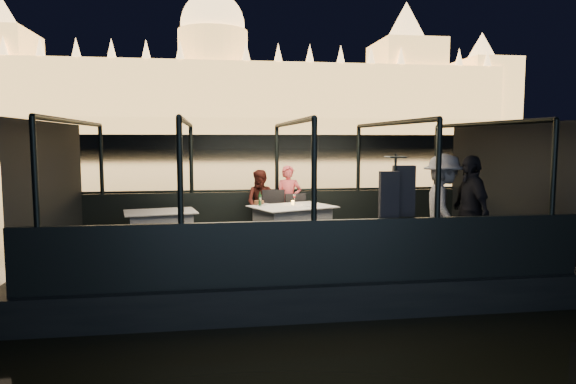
{
  "coord_description": "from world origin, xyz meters",
  "views": [
    {
      "loc": [
        -1.4,
        -8.87,
        2.51
      ],
      "look_at": [
        0.0,
        0.4,
        1.55
      ],
      "focal_mm": 32.0,
      "sensor_mm": 36.0,
      "label": 1
    }
  ],
  "objects": [
    {
      "name": "end_wall_aft",
      "position": [
        4.0,
        0.0,
        1.65
      ],
      "size": [
        0.02,
        4.0,
        2.3
      ],
      "primitive_type": null,
      "color": "black",
      "rests_on": "boat_deck"
    },
    {
      "name": "bread_basket",
      "position": [
        -0.49,
        0.88,
        1.31
      ],
      "size": [
        0.21,
        0.21,
        0.08
      ],
      "primitive_type": "cylinder",
      "rotation": [
        0.0,
        0.0,
        0.08
      ],
      "color": "brown",
      "rests_on": "dining_table_central"
    },
    {
      "name": "gunwale_starboard",
      "position": [
        0.0,
        -2.0,
        0.95
      ],
      "size": [
        8.0,
        0.08,
        0.9
      ],
      "primitive_type": "cube",
      "color": "black",
      "rests_on": "boat_deck"
    },
    {
      "name": "plate_far",
      "position": [
        -0.42,
        0.85,
        1.27
      ],
      "size": [
        0.26,
        0.26,
        0.02
      ],
      "primitive_type": "cylinder",
      "rotation": [
        0.0,
        0.0,
        0.07
      ],
      "color": "silver",
      "rests_on": "dining_table_central"
    },
    {
      "name": "embankment",
      "position": [
        0.0,
        210.0,
        1.0
      ],
      "size": [
        400.0,
        140.0,
        6.0
      ],
      "primitive_type": "cube",
      "color": "#423D33",
      "rests_on": "ground"
    },
    {
      "name": "wine_bottle",
      "position": [
        -0.49,
        0.72,
        1.42
      ],
      "size": [
        0.08,
        0.08,
        0.27
      ],
      "primitive_type": "cylinder",
      "rotation": [
        0.0,
        0.0,
        -0.42
      ],
      "color": "#153B1D",
      "rests_on": "dining_table_central"
    },
    {
      "name": "person_woman_coral",
      "position": [
        0.19,
        1.58,
        1.25
      ],
      "size": [
        0.59,
        0.44,
        1.48
      ],
      "primitive_type": "imported",
      "rotation": [
        0.0,
        0.0,
        -0.17
      ],
      "color": "#E35256",
      "rests_on": "boat_deck"
    },
    {
      "name": "gunwale_port",
      "position": [
        0.0,
        2.0,
        0.95
      ],
      "size": [
        8.0,
        0.08,
        0.9
      ],
      "primitive_type": "cube",
      "color": "black",
      "rests_on": "boat_deck"
    },
    {
      "name": "coat_stand",
      "position": [
        1.26,
        -1.75,
        1.4
      ],
      "size": [
        0.51,
        0.41,
        1.81
      ],
      "primitive_type": null,
      "rotation": [
        0.0,
        0.0,
        0.02
      ],
      "color": "black",
      "rests_on": "boat_deck"
    },
    {
      "name": "amber_candle",
      "position": [
        0.15,
        0.79,
        1.31
      ],
      "size": [
        0.07,
        0.07,
        0.08
      ],
      "primitive_type": "cylinder",
      "rotation": [
        0.0,
        0.0,
        0.28
      ],
      "color": "#FFB93F",
      "rests_on": "dining_table_central"
    },
    {
      "name": "parliament_building",
      "position": [
        0.0,
        175.0,
        29.0
      ],
      "size": [
        220.0,
        32.0,
        60.0
      ],
      "primitive_type": null,
      "color": "#F2D18C",
      "rests_on": "embankment"
    },
    {
      "name": "end_wall_fore",
      "position": [
        -4.0,
        0.0,
        1.65
      ],
      "size": [
        0.02,
        4.0,
        2.3
      ],
      "primitive_type": null,
      "color": "black",
      "rests_on": "boat_deck"
    },
    {
      "name": "passenger_dark",
      "position": [
        2.63,
        -1.39,
        1.35
      ],
      "size": [
        0.47,
        1.06,
        1.77
      ],
      "primitive_type": "imported",
      "rotation": [
        0.0,
        0.0,
        4.68
      ],
      "color": "black",
      "rests_on": "boat_deck"
    },
    {
      "name": "boat_hull",
      "position": [
        0.0,
        0.0,
        0.0
      ],
      "size": [
        8.6,
        4.4,
        1.0
      ],
      "primitive_type": "cube",
      "color": "black",
      "rests_on": "river_water"
    },
    {
      "name": "dining_table_central",
      "position": [
        0.11,
        0.57,
        0.89
      ],
      "size": [
        1.74,
        1.51,
        0.77
      ],
      "primitive_type": "cube",
      "rotation": [
        0.0,
        0.0,
        0.38
      ],
      "color": "silver",
      "rests_on": "boat_deck"
    },
    {
      "name": "person_man_maroon",
      "position": [
        -0.37,
        1.57,
        1.25
      ],
      "size": [
        0.82,
        0.74,
        1.39
      ],
      "primitive_type": "imported",
      "rotation": [
        0.0,
        0.0,
        -0.39
      ],
      "color": "#451913",
      "rests_on": "boat_deck"
    },
    {
      "name": "canopy_ribs",
      "position": [
        0.0,
        0.0,
        1.65
      ],
      "size": [
        8.0,
        4.0,
        2.3
      ],
      "primitive_type": null,
      "color": "black",
      "rests_on": "boat_deck"
    },
    {
      "name": "plate_near",
      "position": [
        0.44,
        0.54,
        1.27
      ],
      "size": [
        0.35,
        0.35,
        0.02
      ],
      "primitive_type": "cylinder",
      "rotation": [
        0.0,
        0.0,
        0.38
      ],
      "color": "white",
      "rests_on": "dining_table_central"
    },
    {
      "name": "boat_deck",
      "position": [
        0.0,
        0.0,
        0.48
      ],
      "size": [
        8.0,
        4.0,
        0.04
      ],
      "primitive_type": "cube",
      "color": "black",
      "rests_on": "boat_hull"
    },
    {
      "name": "cabin_glass_starboard",
      "position": [
        0.0,
        -2.0,
        2.1
      ],
      "size": [
        8.0,
        0.02,
        1.4
      ],
      "primitive_type": null,
      "color": "#99B2B2",
      "rests_on": "gunwale_starboard"
    },
    {
      "name": "river_water",
      "position": [
        0.0,
        80.0,
        0.0
      ],
      "size": [
        500.0,
        500.0,
        0.0
      ],
      "primitive_type": "plane",
      "color": "black",
      "rests_on": "ground"
    },
    {
      "name": "passenger_stripe",
      "position": [
        2.36,
        -1.02,
        1.35
      ],
      "size": [
        0.89,
        1.27,
        1.79
      ],
      "primitive_type": "imported",
      "rotation": [
        0.0,
        0.0,
        1.35
      ],
      "color": "silver",
      "rests_on": "boat_deck"
    },
    {
      "name": "chair_port_left",
      "position": [
        -0.15,
        1.19,
        0.95
      ],
      "size": [
        0.47,
        0.47,
        0.98
      ],
      "primitive_type": "cube",
      "rotation": [
        0.0,
        0.0,
        0.03
      ],
      "color": "black",
      "rests_on": "boat_deck"
    },
    {
      "name": "dining_table_aft",
      "position": [
        -2.34,
        0.83,
        0.89
      ],
      "size": [
        1.44,
        1.15,
        0.69
      ],
      "primitive_type": "cube",
      "rotation": [
        0.0,
        0.0,
        0.18
      ],
      "color": "beige",
      "rests_on": "boat_deck"
    },
    {
      "name": "chair_port_right",
      "position": [
        0.3,
        1.14,
        0.95
      ],
      "size": [
        0.47,
        0.47,
        0.91
      ],
      "primitive_type": "cube",
      "rotation": [
        0.0,
        0.0,
        0.12
      ],
      "color": "black",
      "rests_on": "boat_deck"
    },
    {
      "name": "cabin_glass_port",
      "position": [
        0.0,
        2.0,
        2.1
      ],
      "size": [
        8.0,
        0.02,
        1.4
      ],
      "primitive_type": null,
      "color": "#99B2B2",
      "rests_on": "gunwale_port"
    },
    {
      "name": "wine_glass_white",
      "position": [
        -0.49,
        0.59,
        1.36
      ],
      "size": [
        0.07,
        0.07,
        0.17
      ],
      "primitive_type": null,
      "rotation": [
        0.0,
        0.0,
        0.25
      ],
      "color": "silver",
      "rests_on": "dining_table_central"
    },
    {
      "name": "wine_glass_red",
      "position": [
        0.2,
        0.92,
        1.36
      ],
      "size": [
        0.06,
        0.06,
        0.18
      ],
      "primitive_type": null,
      "rotation": [
        0.0,
        0.0,
        -0.09
      ],
      "color": "white",
      "rests_on": "dining_table_central"
    },
    {
      "name": "cabin_roof_glass",
      "position": [
        0.0,
        0.0,
        2.8
      ],
      "size": [
        8.0,
        4.0,
        0.02
      ],
      "primitive_type": null,
      "color": "#99B2B2",
      "rests_on": "boat_deck"
    }
  ]
}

